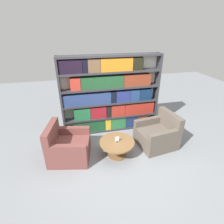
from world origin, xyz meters
TOP-DOWN VIEW (x-y plane):
  - ground_plane at (0.00, 0.00)m, footprint 14.00×14.00m
  - bookshelf at (-0.02, 1.39)m, footprint 2.64×0.30m
  - armchair_left at (-1.22, 0.40)m, footprint 1.01×0.98m
  - armchair_right at (0.97, 0.39)m, footprint 0.97×0.93m
  - coffee_table at (-0.12, 0.21)m, footprint 0.80×0.80m
  - table_sign at (-0.12, 0.21)m, footprint 0.09×0.06m

SIDE VIEW (x-z plane):
  - ground_plane at x=0.00m, z-range 0.00..0.00m
  - coffee_table at x=-0.12m, z-range 0.08..0.47m
  - armchair_left at x=-1.22m, z-range -0.13..0.71m
  - armchair_right at x=0.97m, z-range -0.13..0.71m
  - table_sign at x=-0.12m, z-range 0.38..0.50m
  - bookshelf at x=-0.02m, z-range -0.03..2.09m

